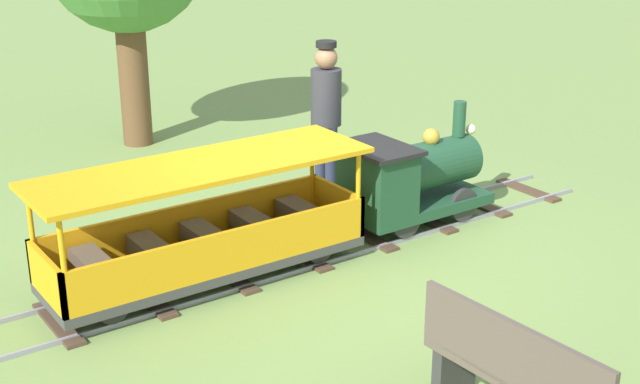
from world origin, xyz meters
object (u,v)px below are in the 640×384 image
Objects in this scene: conductor_person at (326,109)px; passenger_car at (206,235)px; park_bench at (524,379)px; locomotive at (409,177)px.

passenger_car is at bearing -62.15° from conductor_person.
locomotive is at bearing 150.82° from park_bench.
conductor_person is (-0.98, 1.86, 0.54)m from passenger_car.
passenger_car is at bearing -170.26° from park_bench.
passenger_car is 1.67× the size of conductor_person.
passenger_car is 2.05× the size of park_bench.
locomotive is 0.54× the size of passenger_car.
locomotive is at bearing 90.00° from passenger_car.
conductor_person is at bearing 117.85° from passenger_car.
locomotive is 1.10× the size of park_bench.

